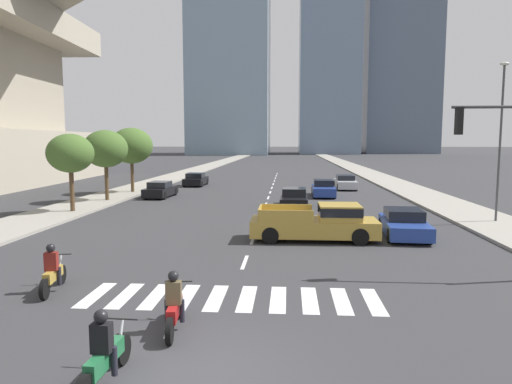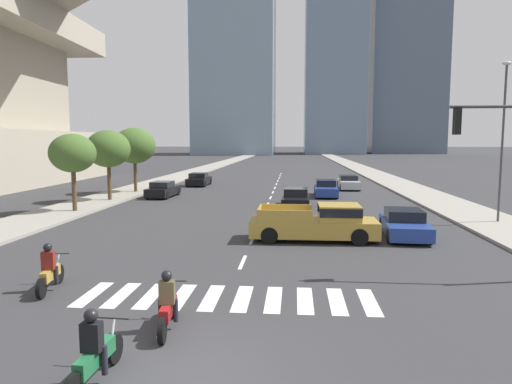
% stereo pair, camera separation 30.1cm
% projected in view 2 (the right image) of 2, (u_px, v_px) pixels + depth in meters
% --- Properties ---
extents(ground_plane, '(800.00, 800.00, 0.00)m').
position_uv_depth(ground_plane, '(194.00, 374.00, 8.95)').
color(ground_plane, '#333335').
extents(sidewalk_east, '(4.00, 260.00, 0.15)m').
position_uv_depth(sidewalk_east, '(427.00, 196.00, 37.59)').
color(sidewalk_east, gray).
rests_on(sidewalk_east, ground).
extents(sidewalk_west, '(4.00, 260.00, 0.15)m').
position_uv_depth(sidewalk_west, '(124.00, 193.00, 39.73)').
color(sidewalk_west, gray).
rests_on(sidewalk_west, ground).
extents(crosswalk_near, '(8.55, 2.26, 0.01)m').
position_uv_depth(crosswalk_near, '(227.00, 298.00, 13.31)').
color(crosswalk_near, silver).
rests_on(crosswalk_near, ground).
extents(lane_divider_center, '(0.14, 50.00, 0.01)m').
position_uv_depth(lane_divider_center, '(273.00, 192.00, 41.04)').
color(lane_divider_center, silver).
rests_on(lane_divider_center, ground).
extents(motorcycle_lead, '(0.70, 2.17, 1.49)m').
position_uv_depth(motorcycle_lead, '(168.00, 306.00, 11.02)').
color(motorcycle_lead, black).
rests_on(motorcycle_lead, ground).
extents(motorcycle_trailing, '(0.71, 2.08, 1.49)m').
position_uv_depth(motorcycle_trailing, '(50.00, 272.00, 13.92)').
color(motorcycle_trailing, black).
rests_on(motorcycle_trailing, ground).
extents(motorcycle_third, '(0.70, 2.22, 1.49)m').
position_uv_depth(motorcycle_third, '(95.00, 354.00, 8.53)').
color(motorcycle_third, black).
rests_on(motorcycle_third, ground).
extents(pickup_truck, '(5.77, 2.16, 1.67)m').
position_uv_depth(pickup_truck, '(320.00, 223.00, 21.00)').
color(pickup_truck, '#B28E38').
rests_on(pickup_truck, ground).
extents(sedan_black_0, '(1.97, 4.36, 1.28)m').
position_uv_depth(sedan_black_0, '(296.00, 198.00, 31.95)').
color(sedan_black_0, black).
rests_on(sedan_black_0, ground).
extents(sedan_black_1, '(1.92, 4.34, 1.31)m').
position_uv_depth(sedan_black_1, '(163.00, 190.00, 37.40)').
color(sedan_black_1, black).
rests_on(sedan_black_1, ground).
extents(sedan_black_2, '(1.95, 4.34, 1.31)m').
position_uv_depth(sedan_black_2, '(199.00, 180.00, 47.19)').
color(sedan_black_2, black).
rests_on(sedan_black_2, ground).
extents(sedan_blue_3, '(2.22, 4.57, 1.29)m').
position_uv_depth(sedan_blue_3, '(404.00, 224.00, 21.85)').
color(sedan_blue_3, navy).
rests_on(sedan_blue_3, ground).
extents(sedan_blue_4, '(1.90, 4.53, 1.36)m').
position_uv_depth(sedan_blue_4, '(326.00, 189.00, 37.95)').
color(sedan_blue_4, navy).
rests_on(sedan_blue_4, ground).
extents(sedan_silver_5, '(1.87, 4.61, 1.31)m').
position_uv_depth(sedan_silver_5, '(348.00, 183.00, 43.79)').
color(sedan_silver_5, '#B7BABF').
rests_on(sedan_silver_5, ground).
extents(street_lamp_east, '(0.50, 0.24, 8.60)m').
position_uv_depth(street_lamp_east, '(503.00, 131.00, 24.71)').
color(street_lamp_east, '#3F3F42').
rests_on(street_lamp_east, sidewalk_east).
extents(street_tree_nearest, '(2.86, 2.86, 4.86)m').
position_uv_depth(street_tree_nearest, '(73.00, 154.00, 28.80)').
color(street_tree_nearest, '#4C3823').
rests_on(street_tree_nearest, sidewalk_west).
extents(street_tree_second, '(3.26, 3.26, 5.22)m').
position_uv_depth(street_tree_second, '(108.00, 149.00, 34.29)').
color(street_tree_second, '#4C3823').
rests_on(street_tree_second, sidewalk_west).
extents(street_tree_third, '(3.65, 3.65, 5.56)m').
position_uv_depth(street_tree_third, '(134.00, 146.00, 39.90)').
color(street_tree_third, '#4C3823').
rests_on(street_tree_third, sidewalk_west).
extents(office_tower_center_skyline, '(21.26, 24.44, 112.89)m').
position_uv_depth(office_tower_center_skyline, '(335.00, 14.00, 166.09)').
color(office_tower_center_skyline, slate).
rests_on(office_tower_center_skyline, ground).
extents(office_tower_right_skyline, '(27.00, 27.66, 99.86)m').
position_uv_depth(office_tower_right_skyline, '(405.00, 24.00, 176.43)').
color(office_tower_right_skyline, slate).
rests_on(office_tower_right_skyline, ground).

